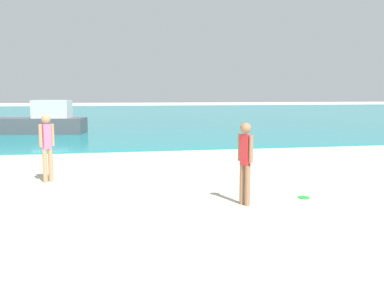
# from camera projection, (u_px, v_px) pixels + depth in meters

# --- Properties ---
(ground) EXTENTS (200.00, 200.00, 0.00)m
(ground) POSITION_uv_depth(u_px,v_px,m) (261.00, 280.00, 4.70)
(ground) COLOR beige
(water) EXTENTS (160.00, 60.00, 0.06)m
(water) POSITION_uv_depth(u_px,v_px,m) (126.00, 114.00, 44.47)
(water) COLOR teal
(water) RESTS_ON ground
(person_standing) EXTENTS (0.21, 0.33, 1.56)m
(person_standing) POSITION_uv_depth(u_px,v_px,m) (245.00, 159.00, 7.77)
(person_standing) COLOR #936B4C
(person_standing) RESTS_ON ground
(frisbee) EXTENTS (0.23, 0.23, 0.03)m
(frisbee) POSITION_uv_depth(u_px,v_px,m) (304.00, 198.00, 8.38)
(frisbee) COLOR green
(frisbee) RESTS_ON ground
(person_distant) EXTENTS (0.33, 0.23, 1.62)m
(person_distant) POSITION_uv_depth(u_px,v_px,m) (47.00, 144.00, 9.82)
(person_distant) COLOR tan
(person_distant) RESTS_ON ground
(boat_near) EXTENTS (5.26, 2.44, 1.72)m
(boat_near) POSITION_uv_depth(u_px,v_px,m) (39.00, 122.00, 21.44)
(boat_near) COLOR #4C4C51
(boat_near) RESTS_ON water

